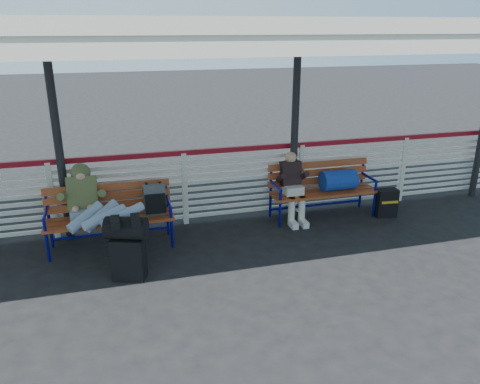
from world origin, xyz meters
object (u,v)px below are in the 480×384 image
object	(u,v)px
traveler_man	(98,210)
suitcase_side	(386,203)
bench_right	(330,182)
companion_person	(293,186)
bench_left	(122,208)
luggage_stack	(128,246)

from	to	relation	value
traveler_man	suitcase_side	world-z (taller)	traveler_man
bench_right	companion_person	distance (m)	0.68
bench_right	companion_person	size ratio (longest dim) A/B	1.57
traveler_man	bench_left	bearing A→B (deg)	46.70
luggage_stack	bench_right	world-z (taller)	bench_right
bench_right	traveler_man	world-z (taller)	traveler_man
bench_right	traveler_man	xyz separation A→B (m)	(-3.74, -0.58, 0.12)
bench_right	suitcase_side	distance (m)	1.03
bench_left	bench_right	distance (m)	3.42
companion_person	bench_right	bearing A→B (deg)	2.17
traveler_man	companion_person	world-z (taller)	traveler_man
luggage_stack	suitcase_side	xyz separation A→B (m)	(4.32, 0.96, -0.22)
bench_left	bench_right	xyz separation A→B (m)	(3.41, 0.23, 0.01)
bench_left	suitcase_side	xyz separation A→B (m)	(4.34, -0.07, -0.34)
bench_right	traveler_man	distance (m)	3.79
traveler_man	suitcase_side	size ratio (longest dim) A/B	3.37
luggage_stack	suitcase_side	distance (m)	4.43
bench_left	companion_person	distance (m)	2.75
companion_person	traveler_man	bearing A→B (deg)	-169.75
bench_right	suitcase_side	size ratio (longest dim) A/B	3.71
bench_right	traveler_man	size ratio (longest dim) A/B	1.10
bench_right	bench_left	bearing A→B (deg)	-176.11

